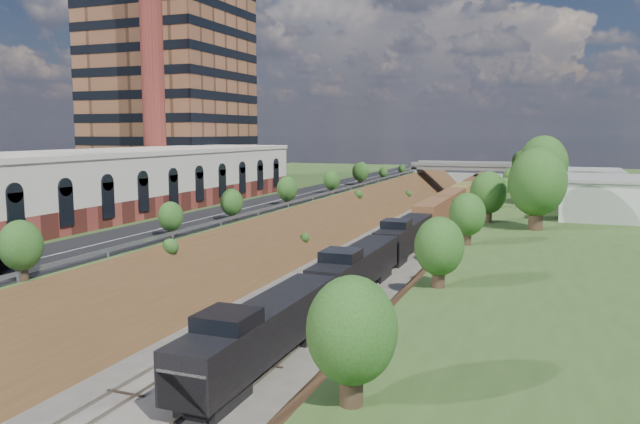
% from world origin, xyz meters
% --- Properties ---
extents(platform_left, '(44.00, 180.00, 5.00)m').
position_xyz_m(platform_left, '(-33.00, 60.00, 2.50)').
color(platform_left, '#3B5824').
rests_on(platform_left, ground).
extents(embankment_left, '(10.00, 180.00, 10.00)m').
position_xyz_m(embankment_left, '(-11.00, 60.00, 0.00)').
color(embankment_left, brown).
rests_on(embankment_left, ground).
extents(embankment_right, '(10.00, 180.00, 10.00)m').
position_xyz_m(embankment_right, '(11.00, 60.00, 0.00)').
color(embankment_right, brown).
rests_on(embankment_right, ground).
extents(rail_left_track, '(1.58, 180.00, 0.18)m').
position_xyz_m(rail_left_track, '(-2.60, 60.00, 0.09)').
color(rail_left_track, gray).
rests_on(rail_left_track, ground).
extents(rail_right_track, '(1.58, 180.00, 0.18)m').
position_xyz_m(rail_right_track, '(2.60, 60.00, 0.09)').
color(rail_right_track, gray).
rests_on(rail_right_track, ground).
extents(road, '(8.00, 180.00, 0.10)m').
position_xyz_m(road, '(-15.50, 60.00, 5.05)').
color(road, black).
rests_on(road, platform_left).
extents(guardrail, '(0.10, 171.00, 0.70)m').
position_xyz_m(guardrail, '(-11.40, 59.80, 5.55)').
color(guardrail, '#99999E').
rests_on(guardrail, platform_left).
extents(commercial_building, '(14.30, 62.30, 7.00)m').
position_xyz_m(commercial_building, '(-28.00, 38.00, 8.51)').
color(commercial_building, brown).
rests_on(commercial_building, platform_left).
extents(highrise_tower, '(22.00, 22.00, 53.90)m').
position_xyz_m(highrise_tower, '(-44.00, 72.00, 32.88)').
color(highrise_tower, brown).
rests_on(highrise_tower, platform_left).
extents(smokestack, '(3.20, 3.20, 40.00)m').
position_xyz_m(smokestack, '(-36.00, 56.00, 25.00)').
color(smokestack, brown).
rests_on(smokestack, platform_left).
extents(overpass, '(24.50, 8.30, 7.40)m').
position_xyz_m(overpass, '(0.00, 122.00, 4.92)').
color(overpass, gray).
rests_on(overpass, ground).
extents(white_building_near, '(9.00, 12.00, 4.00)m').
position_xyz_m(white_building_near, '(23.50, 52.00, 7.00)').
color(white_building_near, silver).
rests_on(white_building_near, platform_right).
extents(white_building_far, '(8.00, 10.00, 3.60)m').
position_xyz_m(white_building_far, '(23.00, 74.00, 6.80)').
color(white_building_far, silver).
rests_on(white_building_far, platform_right).
extents(tree_right_large, '(5.25, 5.25, 7.61)m').
position_xyz_m(tree_right_large, '(17.00, 40.00, 9.38)').
color(tree_right_large, '#473323').
rests_on(tree_right_large, platform_right).
extents(tree_left_crest, '(2.45, 2.45, 3.55)m').
position_xyz_m(tree_left_crest, '(-11.80, 20.00, 7.04)').
color(tree_left_crest, '#473323').
rests_on(tree_left_crest, platform_left).
extents(freight_train, '(2.94, 134.23, 4.55)m').
position_xyz_m(freight_train, '(2.60, 72.97, 2.52)').
color(freight_train, black).
rests_on(freight_train, ground).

